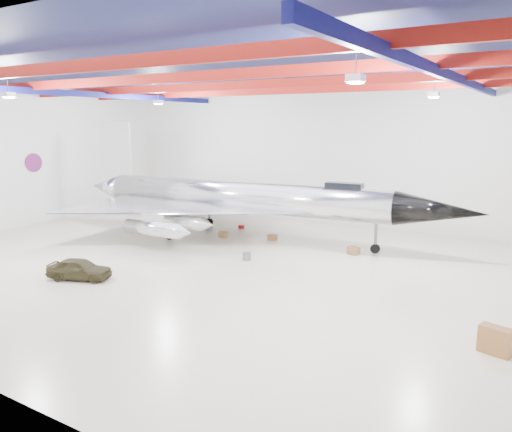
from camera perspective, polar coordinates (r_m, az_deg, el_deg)
The scene contains 15 objects.
floor at distance 29.28m, azimuth -3.86°, elevation -5.63°, with size 40.00×40.00×0.00m, color beige.
wall_back at distance 41.33m, azimuth 8.24°, elevation 6.82°, with size 40.00×40.00×0.00m, color silver.
wall_left at distance 43.02m, azimuth -26.37°, elevation 5.97°, with size 30.00×30.00×0.00m, color silver.
ceiling at distance 28.24m, azimuth -4.15°, elevation 16.32°, with size 40.00×40.00×0.00m, color #0A0F38.
ceiling_structure at distance 28.19m, azimuth -4.13°, elevation 14.95°, with size 39.50×29.50×1.08m.
wall_roundel at distance 44.10m, azimuth -24.08°, elevation 5.59°, with size 1.50×1.50×0.10m, color #B21414.
jet_aircraft at distance 35.49m, azimuth -1.85°, elevation 1.74°, with size 30.15×18.69×8.22m.
jeep at distance 28.13m, azimuth -19.53°, elevation -5.70°, with size 1.35×3.37×1.15m, color #352F1A.
desk at distance 20.35m, azimuth 25.67°, elevation -12.69°, with size 1.10×0.55×1.01m, color brown.
crate_ply at distance 36.11m, azimuth -3.76°, elevation -2.15°, with size 0.59×0.47×0.41m, color olive.
toolbox_red at distance 39.05m, azimuth -1.69°, elevation -1.25°, with size 0.38×0.31×0.27m, color maroon.
engine_drum at distance 30.21m, azimuth -1.06°, elevation -4.64°, with size 0.51×0.51×0.46m, color #59595B.
parts_bin at distance 32.11m, azimuth 11.09°, elevation -3.91°, with size 0.67×0.54×0.47m, color olive.
crate_small at distance 38.81m, azimuth -5.39°, elevation -1.38°, with size 0.38×0.31×0.27m, color #59595B.
oil_barrel at distance 35.24m, azimuth 1.88°, elevation -2.46°, with size 0.57×0.46×0.40m, color olive.
Camera 1 is at (16.34, -22.87, 8.21)m, focal length 35.00 mm.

